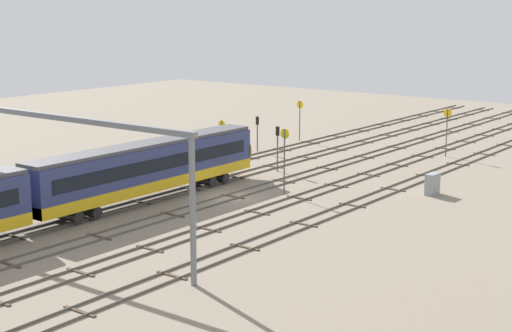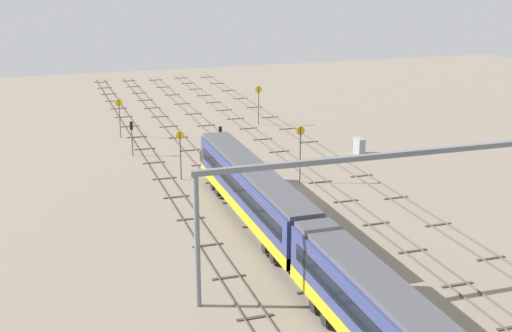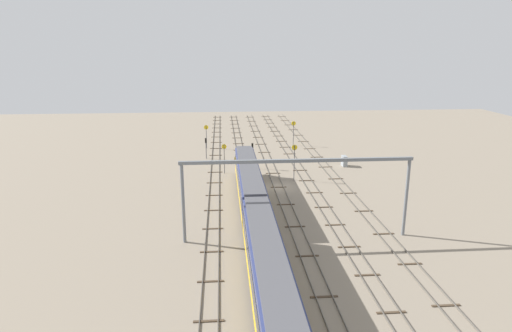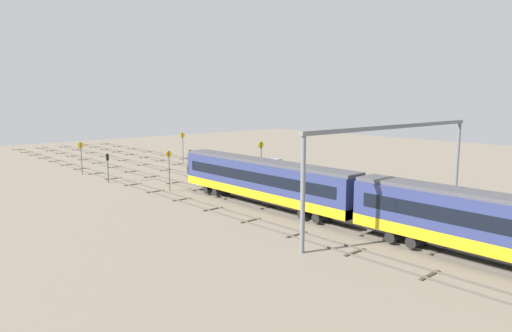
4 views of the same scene
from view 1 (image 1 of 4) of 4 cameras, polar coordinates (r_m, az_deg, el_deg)
name	(u,v)px [view 1 (image 1 of 4)]	position (r m, az deg, el deg)	size (l,w,h in m)	color
ground_plane	(233,197)	(66.74, -1.69, -2.27)	(158.48, 158.48, 0.00)	gray
track_near_foreground	(329,214)	(61.29, 5.36, -3.50)	(142.48, 2.40, 0.16)	#59544C
track_second_near	(279,205)	(63.88, 1.68, -2.84)	(142.48, 2.40, 0.16)	#59544C
track_middle	(233,196)	(66.72, -1.69, -2.21)	(142.48, 2.40, 0.16)	#59544C
track_with_train	(191,188)	(69.78, -4.78, -1.64)	(142.48, 2.40, 0.16)	#59544C
track_far_background	(152,181)	(73.03, -7.59, -1.11)	(142.48, 2.40, 0.16)	#59544C
overhead_gantry	(54,144)	(53.05, -14.53, 1.60)	(0.40, 24.93, 9.06)	slate
speed_sign_near_foreground	(285,153)	(67.02, 2.10, 0.97)	(0.14, 0.87, 5.74)	#4C4C51
speed_sign_mid_trackside	(447,125)	(86.65, 13.77, 2.90)	(0.14, 0.93, 5.24)	#4C4C51
speed_sign_far_trackside	(300,115)	(94.43, 3.22, 3.76)	(0.14, 0.92, 4.87)	#4C4C51
speed_sign_distant_end	(222,139)	(77.33, -2.52, 2.01)	(0.14, 0.81, 4.98)	#4C4C51
signal_light_trackside_approach	(278,142)	(76.54, 1.59, 1.76)	(0.31, 0.32, 4.47)	#4C4C51
signal_light_trackside_departure	(257,128)	(87.38, 0.10, 2.77)	(0.31, 0.32, 3.94)	#4C4C51
relay_cabinet	(432,184)	(69.13, 12.76, -1.29)	(1.59, 0.76, 1.85)	gray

